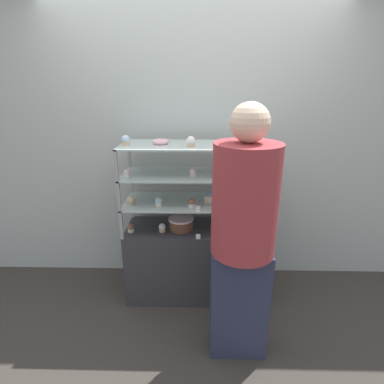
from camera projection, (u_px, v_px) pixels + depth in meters
ground_plane at (192, 290)px, 2.83m from camera, size 20.00×20.00×0.00m
back_wall at (193, 147)px, 2.75m from camera, size 8.00×0.05×2.60m
display_base at (192, 260)px, 2.72m from camera, size 1.14×0.46×0.66m
display_riser_lower at (192, 203)px, 2.54m from camera, size 1.14×0.46×0.24m
display_riser_middle at (192, 176)px, 2.46m from camera, size 1.14×0.46×0.24m
display_riser_upper at (192, 146)px, 2.38m from camera, size 1.14×0.46×0.24m
layer_cake_centerpiece at (181, 223)px, 2.57m from camera, size 0.22×0.22×0.10m
sheet_cake_frosted at (219, 197)px, 2.54m from camera, size 0.26×0.13×0.06m
cupcake_0 at (131, 228)px, 2.52m from camera, size 0.06×0.06×0.07m
cupcake_1 at (162, 228)px, 2.53m from camera, size 0.06×0.06×0.07m
cupcake_2 at (223, 226)px, 2.55m from camera, size 0.06×0.06×0.07m
cupcake_3 at (253, 230)px, 2.49m from camera, size 0.06×0.06×0.07m
price_tag_0 at (198, 237)px, 2.41m from camera, size 0.04×0.00×0.04m
cupcake_4 at (131, 200)px, 2.47m from camera, size 0.06×0.06×0.07m
cupcake_5 at (159, 202)px, 2.43m from camera, size 0.06×0.06×0.07m
cupcake_6 at (191, 203)px, 2.41m from camera, size 0.06×0.06×0.07m
cupcake_7 at (255, 201)px, 2.44m from camera, size 0.06×0.06×0.07m
price_tag_1 at (198, 209)px, 2.33m from camera, size 0.04×0.00×0.04m
cupcake_8 at (127, 173)px, 2.37m from camera, size 0.05×0.05×0.06m
cupcake_9 at (193, 173)px, 2.38m from camera, size 0.05×0.05×0.06m
cupcake_10 at (258, 174)px, 2.33m from camera, size 0.05×0.05×0.06m
price_tag_2 at (215, 179)px, 2.24m from camera, size 0.04×0.00×0.04m
cupcake_11 at (126, 140)px, 2.32m from camera, size 0.06×0.06×0.08m
cupcake_12 at (191, 142)px, 2.26m from camera, size 0.06×0.06×0.08m
cupcake_13 at (259, 142)px, 2.25m from camera, size 0.06×0.06×0.08m
price_tag_3 at (232, 147)px, 2.16m from camera, size 0.04×0.00×0.04m
donut_glazed at (161, 142)px, 2.38m from camera, size 0.13×0.13×0.04m
customer_figure at (243, 234)px, 1.91m from camera, size 0.41×0.41×1.75m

